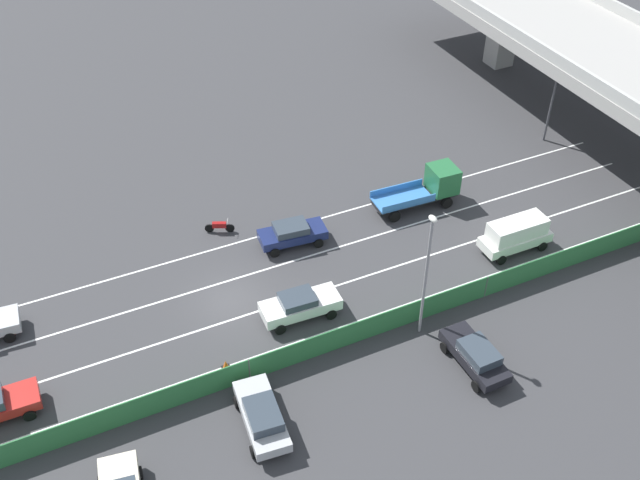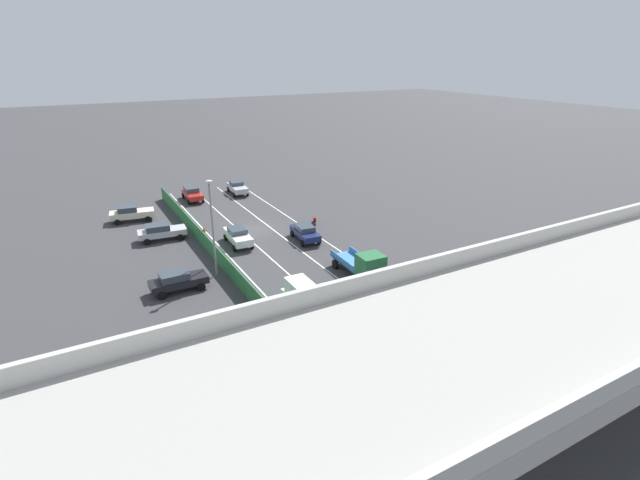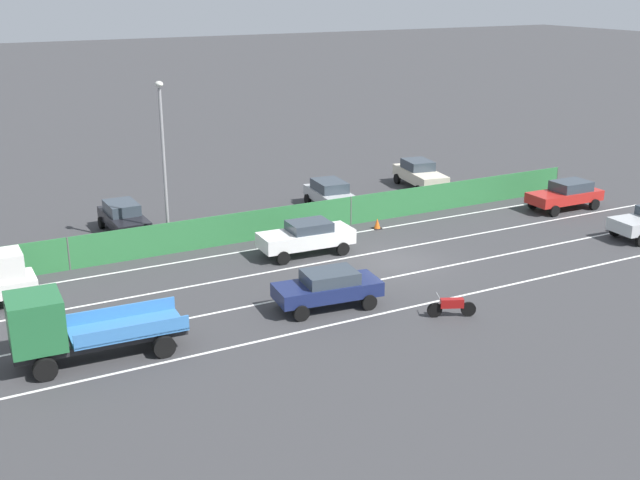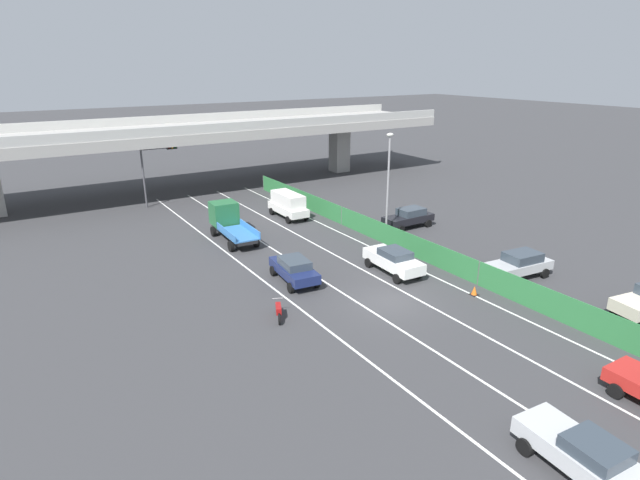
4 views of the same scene
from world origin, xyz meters
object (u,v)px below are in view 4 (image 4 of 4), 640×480
at_px(car_van_white, 288,204).
at_px(traffic_cone, 474,291).
at_px(car_sedan_navy, 294,269).
at_px(motorcycle, 278,311).
at_px(car_sedan_silver, 585,454).
at_px(parked_wagon_silver, 519,264).
at_px(car_sedan_white, 394,260).
at_px(flatbed_truck_blue, 228,221).
at_px(parked_sedan_dark, 409,217).
at_px(traffic_light, 155,164).
at_px(street_lamp, 388,177).

height_order(car_van_white, traffic_cone, car_van_white).
xyz_separation_m(car_sedan_navy, motorcycle, (-3.15, -3.84, -0.42)).
height_order(car_sedan_silver, parked_wagon_silver, parked_wagon_silver).
bearing_deg(car_sedan_navy, motorcycle, -129.34).
bearing_deg(car_sedan_white, car_sedan_silver, -109.63).
xyz_separation_m(car_sedan_white, flatbed_truck_blue, (-6.27, 12.55, 0.44)).
bearing_deg(traffic_cone, parked_sedan_dark, 65.31).
bearing_deg(traffic_light, street_lamp, -57.62).
relative_size(car_sedan_navy, traffic_light, 0.77).
distance_m(car_sedan_navy, traffic_light, 23.08).
relative_size(parked_wagon_silver, parked_sedan_dark, 1.08).
bearing_deg(motorcycle, car_sedan_navy, 50.66).
xyz_separation_m(parked_wagon_silver, street_lamp, (-2.33, 10.47, 3.98)).
bearing_deg(street_lamp, motorcycle, -151.41).
xyz_separation_m(car_sedan_silver, car_sedan_navy, (-0.16, 19.15, -0.00)).
bearing_deg(flatbed_truck_blue, car_van_white, 18.98).
bearing_deg(car_sedan_navy, car_van_white, 62.61).
bearing_deg(traffic_light, car_sedan_white, -71.60).
height_order(car_van_white, car_sedan_white, car_van_white).
distance_m(parked_wagon_silver, traffic_cone, 4.47).
height_order(car_sedan_white, traffic_cone, car_sedan_white).
bearing_deg(car_sedan_white, car_sedan_navy, 160.37).
relative_size(car_sedan_navy, car_sedan_white, 0.96).
relative_size(car_van_white, motorcycle, 2.56).
bearing_deg(street_lamp, parked_wagon_silver, -77.47).
bearing_deg(motorcycle, parked_wagon_silver, -11.59).
relative_size(flatbed_truck_blue, parked_sedan_dark, 1.35).
height_order(flatbed_truck_blue, parked_wagon_silver, flatbed_truck_blue).
bearing_deg(car_sedan_silver, car_sedan_navy, 90.48).
xyz_separation_m(car_van_white, flatbed_truck_blue, (-6.60, -2.27, 0.10)).
xyz_separation_m(car_sedan_silver, traffic_light, (-2.26, 41.91, 3.18)).
height_order(car_sedan_navy, motorcycle, car_sedan_navy).
relative_size(car_sedan_silver, traffic_light, 0.78).
xyz_separation_m(street_lamp, traffic_cone, (-2.08, -10.84, -4.63)).
bearing_deg(traffic_light, parked_wagon_silver, -63.92).
bearing_deg(parked_sedan_dark, car_van_white, 132.12).
height_order(car_sedan_silver, car_van_white, car_van_white).
relative_size(street_lamp, traffic_cone, 14.48).
distance_m(car_sedan_white, flatbed_truck_blue, 14.04).
height_order(car_sedan_navy, car_sedan_white, car_sedan_white).
height_order(car_van_white, parked_sedan_dark, car_van_white).
bearing_deg(parked_sedan_dark, car_sedan_navy, -160.96).
bearing_deg(motorcycle, car_sedan_white, 9.88).
relative_size(traffic_light, traffic_cone, 10.19).
height_order(traffic_light, street_lamp, street_lamp).
bearing_deg(flatbed_truck_blue, car_sedan_silver, -89.55).
relative_size(car_sedan_white, traffic_light, 0.81).
height_order(car_sedan_silver, traffic_light, traffic_light).
bearing_deg(traffic_cone, car_van_white, 94.44).
relative_size(car_van_white, parked_sedan_dark, 1.05).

